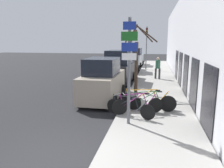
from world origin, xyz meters
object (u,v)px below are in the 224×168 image
(parked_car_3, at_px, (135,58))
(pedestrian_near, at_px, (158,66))
(bicycle_0, at_px, (130,108))
(parked_car_1, at_px, (119,68))
(bicycle_3, at_px, (151,102))
(parked_car_2, at_px, (129,63))
(traffic_light, at_px, (147,42))
(bicycle_1, at_px, (138,105))
(bicycle_2, at_px, (147,102))
(parked_car_0, at_px, (103,81))
(street_tree, at_px, (137,59))
(signpost, at_px, (129,67))

(parked_car_3, xyz_separation_m, pedestrian_near, (2.78, -10.02, 0.11))
(bicycle_0, distance_m, parked_car_1, 8.11)
(bicycle_3, height_order, parked_car_2, parked_car_2)
(pedestrian_near, relative_size, traffic_light, 0.39)
(parked_car_3, bearing_deg, traffic_light, -66.05)
(bicycle_3, bearing_deg, bicycle_0, 129.45)
(bicycle_0, height_order, bicycle_1, bicycle_1)
(bicycle_2, height_order, traffic_light, traffic_light)
(parked_car_3, bearing_deg, bicycle_2, -79.94)
(bicycle_2, distance_m, parked_car_3, 18.76)
(parked_car_2, distance_m, parked_car_3, 5.98)
(parked_car_0, bearing_deg, street_tree, 45.01)
(traffic_light, bearing_deg, bicycle_3, -86.69)
(bicycle_3, distance_m, traffic_light, 14.45)
(signpost, relative_size, bicycle_1, 1.84)
(parked_car_0, bearing_deg, bicycle_2, -37.34)
(bicycle_1, bearing_deg, pedestrian_near, -26.13)
(bicycle_1, xyz_separation_m, bicycle_2, (0.35, 0.46, 0.03))
(parked_car_3, xyz_separation_m, street_tree, (1.50, -15.12, 1.06))
(traffic_light, bearing_deg, parked_car_1, -103.09)
(parked_car_3, bearing_deg, parked_car_2, -86.74)
(bicycle_2, distance_m, parked_car_1, 7.45)
(bicycle_0, distance_m, bicycle_2, 1.07)
(signpost, height_order, bicycle_0, signpost)
(bicycle_2, distance_m, parked_car_2, 12.85)
(bicycle_1, distance_m, street_tree, 4.28)
(street_tree, bearing_deg, signpost, -88.37)
(parked_car_1, distance_m, street_tree, 4.02)
(bicycle_0, height_order, pedestrian_near, pedestrian_near)
(bicycle_1, distance_m, parked_car_2, 13.24)
(signpost, height_order, parked_car_0, signpost)
(signpost, xyz_separation_m, parked_car_1, (-1.75, 8.68, -1.15))
(bicycle_3, distance_m, street_tree, 3.78)
(signpost, height_order, pedestrian_near, signpost)
(signpost, relative_size, parked_car_0, 0.90)
(bicycle_1, distance_m, bicycle_2, 0.57)
(parked_car_1, height_order, parked_car_2, parked_car_1)
(parked_car_2, xyz_separation_m, traffic_light, (1.59, 1.76, 2.00))
(parked_car_1, relative_size, traffic_light, 0.98)
(bicycle_2, bearing_deg, traffic_light, 0.60)
(bicycle_2, xyz_separation_m, bicycle_3, (0.18, 0.19, -0.05))
(parked_car_0, relative_size, street_tree, 1.06)
(bicycle_1, bearing_deg, parked_car_2, -12.37)
(parked_car_2, distance_m, pedestrian_near, 4.90)
(bicycle_3, bearing_deg, parked_car_1, 7.69)
(bicycle_1, xyz_separation_m, parked_car_3, (-1.90, 19.08, 0.51))
(bicycle_1, height_order, parked_car_1, parked_car_1)
(pedestrian_near, relative_size, street_tree, 0.44)
(bicycle_1, relative_size, traffic_light, 0.46)
(parked_car_3, relative_size, traffic_light, 1.00)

